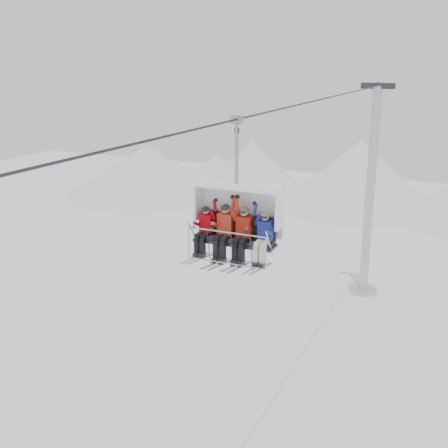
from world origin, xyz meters
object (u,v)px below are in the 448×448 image
at_px(lift_tower_right, 369,208).
at_px(skier_far_right, 264,236).
at_px(skier_center_left, 224,229).
at_px(skier_far_left, 205,229).
at_px(skier_center_right, 243,232).
at_px(chairlift_carrier, 238,212).

relative_size(lift_tower_right, skier_far_right, 7.99).
bearing_deg(lift_tower_right, skier_center_left, -90.77).
bearing_deg(skier_far_left, skier_center_right, 0.69).
xyz_separation_m(skier_center_left, skier_far_right, (1.19, -0.01, -0.05)).
relative_size(lift_tower_right, chairlift_carrier, 3.38).
xyz_separation_m(chairlift_carrier, skier_center_right, (0.28, -0.31, -0.48)).
height_order(skier_far_left, skier_center_left, skier_center_left).
bearing_deg(skier_center_right, skier_center_left, 179.80).
relative_size(chairlift_carrier, skier_far_left, 2.36).
bearing_deg(skier_far_right, chairlift_carrier, 160.68).
bearing_deg(skier_center_right, skier_far_left, -179.31).
height_order(chairlift_carrier, skier_center_right, chairlift_carrier).
xyz_separation_m(lift_tower_right, skier_far_left, (-0.91, -21.37, 4.40)).
xyz_separation_m(chairlift_carrier, skier_far_left, (-0.91, -0.32, -0.53)).
relative_size(chairlift_carrier, skier_center_left, 2.33).
height_order(chairlift_carrier, skier_far_left, chairlift_carrier).
bearing_deg(chairlift_carrier, skier_center_left, -133.51).
height_order(chairlift_carrier, skier_center_left, chairlift_carrier).
bearing_deg(skier_center_left, skier_far_right, -0.63).
bearing_deg(lift_tower_right, skier_far_right, -87.58).
distance_m(lift_tower_right, skier_center_left, 21.81).
distance_m(lift_tower_right, skier_center_right, 21.81).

